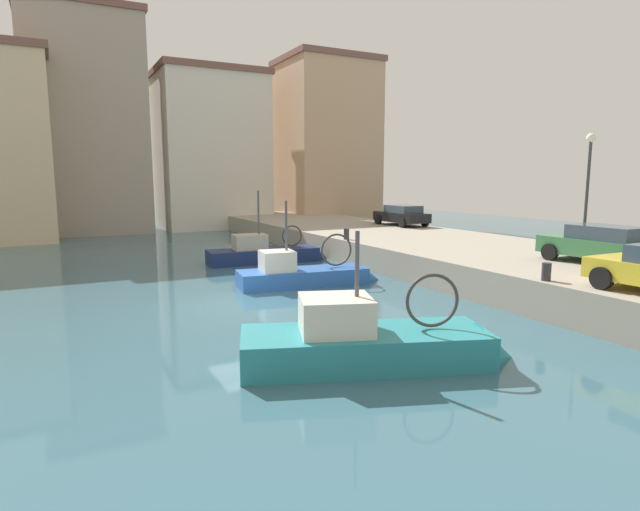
% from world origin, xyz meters
% --- Properties ---
extents(water_surface, '(80.00, 80.00, 0.00)m').
position_xyz_m(water_surface, '(0.00, 0.00, 0.00)').
color(water_surface, '#386070').
rests_on(water_surface, ground).
extents(quay_wall, '(9.00, 56.00, 1.20)m').
position_xyz_m(quay_wall, '(11.50, 0.00, 0.60)').
color(quay_wall, '#9E9384').
rests_on(quay_wall, ground).
extents(fishing_boat_teal, '(6.72, 3.94, 3.99)m').
position_xyz_m(fishing_boat_teal, '(0.66, -6.88, 0.13)').
color(fishing_boat_teal, teal).
rests_on(fishing_boat_teal, ground).
extents(fishing_boat_blue, '(6.14, 2.43, 4.14)m').
position_xyz_m(fishing_boat_blue, '(3.23, 1.92, 0.13)').
color(fishing_boat_blue, '#2D60B7').
rests_on(fishing_boat_blue, ground).
extents(fishing_boat_navy, '(6.53, 2.21, 4.41)m').
position_xyz_m(fishing_boat_navy, '(3.90, 8.01, 0.13)').
color(fishing_boat_navy, navy).
rests_on(fishing_boat_navy, ground).
extents(parked_car_black, '(2.06, 4.22, 1.33)m').
position_xyz_m(parked_car_black, '(14.52, 11.08, 1.89)').
color(parked_car_black, black).
rests_on(parked_car_black, quay_wall).
extents(parked_car_green, '(2.12, 4.18, 1.40)m').
position_xyz_m(parked_car_green, '(11.75, -4.78, 1.92)').
color(parked_car_green, '#387547').
rests_on(parked_car_green, quay_wall).
extents(mooring_bollard_mid, '(0.28, 0.28, 0.55)m').
position_xyz_m(mooring_bollard_mid, '(7.35, -6.00, 1.48)').
color(mooring_bollard_mid, '#2D2D33').
rests_on(mooring_bollard_mid, quay_wall).
extents(mooring_bollard_north, '(0.28, 0.28, 0.55)m').
position_xyz_m(mooring_bollard_north, '(7.35, 6.00, 1.48)').
color(mooring_bollard_north, '#2D2D33').
rests_on(mooring_bollard_north, quay_wall).
extents(quay_streetlamp, '(0.36, 0.36, 4.83)m').
position_xyz_m(quay_streetlamp, '(13.00, -3.15, 4.45)').
color(quay_streetlamp, '#38383D').
rests_on(quay_streetlamp, quay_wall).
extents(waterfront_building_west, '(8.87, 7.61, 16.88)m').
position_xyz_m(waterfront_building_west, '(-3.09, 28.46, 8.46)').
color(waterfront_building_west, '#A39384').
rests_on(waterfront_building_west, ground).
extents(waterfront_building_central, '(8.28, 7.44, 14.97)m').
position_xyz_m(waterfront_building_central, '(17.05, 26.31, 7.50)').
color(waterfront_building_central, tan).
rests_on(waterfront_building_central, ground).
extents(waterfront_building_east_mid, '(9.05, 8.52, 13.31)m').
position_xyz_m(waterfront_building_east_mid, '(6.74, 28.77, 6.68)').
color(waterfront_building_east_mid, silver).
rests_on(waterfront_building_east_mid, ground).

